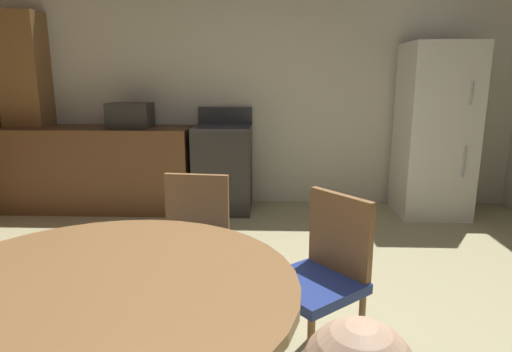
% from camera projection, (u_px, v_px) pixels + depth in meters
% --- Properties ---
extents(wall_back, '(6.02, 0.12, 2.70)m').
position_uv_depth(wall_back, '(255.00, 84.00, 4.85)').
color(wall_back, silver).
rests_on(wall_back, ground).
extents(kitchen_counter, '(2.03, 0.60, 0.90)m').
position_uv_depth(kitchen_counter, '(98.00, 169.00, 4.72)').
color(kitchen_counter, brown).
rests_on(kitchen_counter, ground).
extents(pantry_column, '(0.44, 0.36, 2.10)m').
position_uv_depth(pantry_column, '(29.00, 112.00, 4.80)').
color(pantry_column, olive).
rests_on(pantry_column, ground).
extents(oven_range, '(0.60, 0.60, 1.10)m').
position_uv_depth(oven_range, '(223.00, 168.00, 4.68)').
color(oven_range, '#2D2B28').
rests_on(oven_range, ground).
extents(refrigerator, '(0.68, 0.68, 1.76)m').
position_uv_depth(refrigerator, '(435.00, 131.00, 4.45)').
color(refrigerator, white).
rests_on(refrigerator, ground).
extents(microwave, '(0.44, 0.32, 0.26)m').
position_uv_depth(microwave, '(130.00, 115.00, 4.58)').
color(microwave, '#2D2B28').
rests_on(microwave, kitchen_counter).
extents(dining_table, '(1.32, 1.32, 0.76)m').
position_uv_depth(dining_table, '(101.00, 326.00, 1.44)').
color(dining_table, olive).
rests_on(dining_table, ground).
extents(chair_northeast, '(0.56, 0.56, 0.87)m').
position_uv_depth(chair_northeast, '(322.00, 272.00, 2.10)').
color(chair_northeast, olive).
rests_on(chair_northeast, ground).
extents(chair_north, '(0.44, 0.44, 0.87)m').
position_uv_depth(chair_north, '(193.00, 241.00, 2.49)').
color(chair_north, olive).
rests_on(chair_north, ground).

